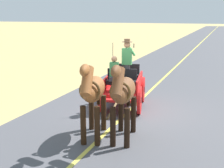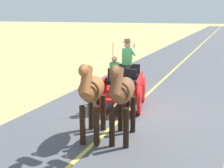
{
  "view_description": "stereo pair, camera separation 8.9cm",
  "coord_description": "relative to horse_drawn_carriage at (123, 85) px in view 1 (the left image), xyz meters",
  "views": [
    {
      "loc": [
        -3.1,
        9.93,
        3.34
      ],
      "look_at": [
        0.37,
        0.78,
        1.1
      ],
      "focal_mm": 49.43,
      "sensor_mm": 36.0,
      "label": 1
    },
    {
      "loc": [
        -3.18,
        9.9,
        3.34
      ],
      "look_at": [
        0.37,
        0.78,
        1.1
      ],
      "focal_mm": 49.43,
      "sensor_mm": 36.0,
      "label": 2
    }
  ],
  "objects": [
    {
      "name": "road_centre_stripe",
      "position": [
        -0.35,
        0.34,
        -0.81
      ],
      "size": [
        0.12,
        160.0,
        0.0
      ],
      "primitive_type": "cube",
      "color": "#DBCC4C",
      "rests_on": "road_surface"
    },
    {
      "name": "horse_near_side",
      "position": [
        -0.97,
        2.9,
        0.51
      ],
      "size": [
        0.78,
        2.15,
        2.21
      ],
      "color": "brown",
      "rests_on": "ground"
    },
    {
      "name": "horse_drawn_carriage",
      "position": [
        0.0,
        0.0,
        0.0
      ],
      "size": [
        1.85,
        4.51,
        2.5
      ],
      "color": "red",
      "rests_on": "ground"
    },
    {
      "name": "horse_off_side",
      "position": [
        -0.17,
        3.05,
        0.51
      ],
      "size": [
        0.91,
        2.15,
        2.21
      ],
      "color": "brown",
      "rests_on": "ground"
    },
    {
      "name": "ground_plane",
      "position": [
        -0.35,
        0.34,
        -0.82
      ],
      "size": [
        200.0,
        200.0,
        0.0
      ],
      "primitive_type": "plane",
      "color": "tan"
    },
    {
      "name": "road_surface",
      "position": [
        -0.35,
        0.34,
        -0.81
      ],
      "size": [
        6.46,
        160.0,
        0.01
      ],
      "primitive_type": "cube",
      "color": "#4C4C51",
      "rests_on": "ground"
    }
  ]
}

